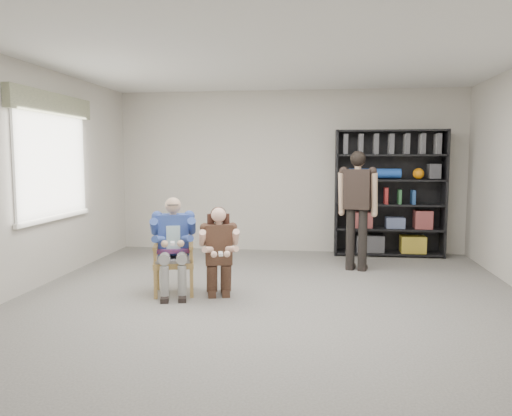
% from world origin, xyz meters
% --- Properties ---
extents(room_shell, '(6.00, 7.00, 2.80)m').
position_xyz_m(room_shell, '(0.00, 0.00, 1.40)').
color(room_shell, beige).
rests_on(room_shell, ground).
extents(floor, '(6.00, 7.00, 0.01)m').
position_xyz_m(floor, '(0.00, 0.00, 0.00)').
color(floor, '#615F5A').
rests_on(floor, ground).
extents(window_left, '(0.16, 2.00, 1.75)m').
position_xyz_m(window_left, '(-2.95, 1.00, 1.63)').
color(window_left, white).
rests_on(window_left, room_shell).
extents(armchair, '(0.64, 0.63, 0.91)m').
position_xyz_m(armchair, '(-1.19, 0.52, 0.45)').
color(armchair, olive).
rests_on(armchair, floor).
extents(seated_man, '(0.68, 0.82, 1.18)m').
position_xyz_m(seated_man, '(-1.19, 0.52, 0.59)').
color(seated_man, navy).
rests_on(seated_man, floor).
extents(kneeling_woman, '(0.63, 0.82, 1.08)m').
position_xyz_m(kneeling_woman, '(-0.61, 0.40, 0.54)').
color(kneeling_woman, '#38211A').
rests_on(kneeling_woman, floor).
extents(bookshelf, '(1.80, 0.38, 2.10)m').
position_xyz_m(bookshelf, '(1.70, 3.28, 1.05)').
color(bookshelf, black).
rests_on(bookshelf, floor).
extents(standing_man, '(0.60, 0.43, 1.74)m').
position_xyz_m(standing_man, '(1.09, 2.08, 0.87)').
color(standing_man, black).
rests_on(standing_man, floor).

